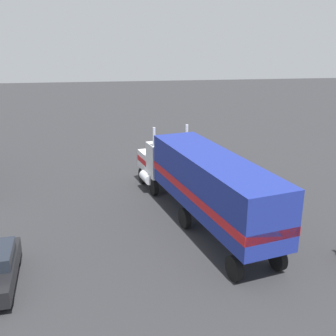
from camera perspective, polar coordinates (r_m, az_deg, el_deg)
ground_plane at (r=28.52m, az=-0.55°, el=-2.14°), size 120.00×120.00×0.00m
lane_stripe_near at (r=28.02m, az=6.89°, el=-2.66°), size 4.26×1.41×0.01m
lane_stripe_mid at (r=30.62m, az=11.81°, el=-1.05°), size 4.30×1.25×0.01m
semi_truck at (r=21.92m, az=4.91°, el=-1.73°), size 14.34×5.87×4.50m
person_bystander at (r=26.78m, az=6.32°, el=-1.64°), size 0.42×0.48×1.63m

